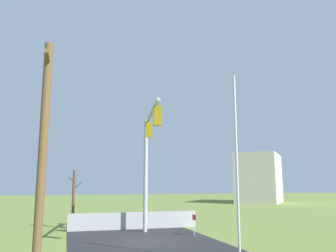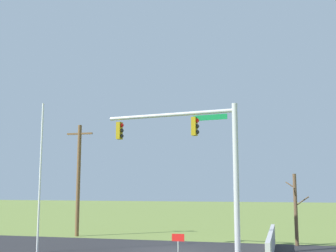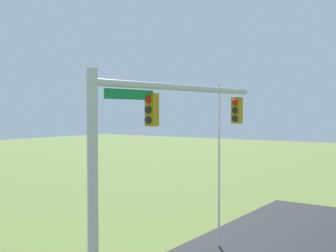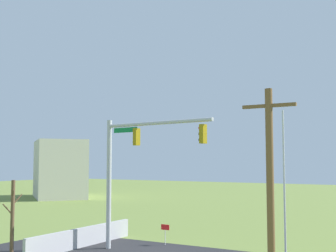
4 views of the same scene
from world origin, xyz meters
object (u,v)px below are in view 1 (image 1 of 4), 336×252
object	(u,v)px
utility_pole	(42,156)
bare_tree	(73,198)
open_sign	(194,220)
signal_mast	(148,150)
distant_building	(259,178)
flagpole	(237,166)

from	to	relation	value
utility_pole	bare_tree	size ratio (longest dim) A/B	1.88
bare_tree	open_sign	size ratio (longest dim) A/B	3.30
bare_tree	open_sign	distance (m)	8.81
signal_mast	utility_pole	bearing A→B (deg)	149.88
signal_mast	distant_building	xyz separation A→B (m)	(29.86, -25.72, -1.22)
bare_tree	distant_building	world-z (taller)	distant_building
open_sign	distant_building	bearing A→B (deg)	-37.06
flagpole	bare_tree	world-z (taller)	flagpole
bare_tree	distant_building	distance (m)	39.20
flagpole	distant_building	distance (m)	44.78
signal_mast	flagpole	bearing A→B (deg)	-167.10
bare_tree	distant_building	bearing A→B (deg)	-49.94
signal_mast	utility_pole	world-z (taller)	utility_pole
utility_pole	open_sign	bearing A→B (deg)	-42.68
open_sign	distant_building	distance (m)	38.19
utility_pole	flagpole	bearing A→B (deg)	-78.34
signal_mast	distant_building	size ratio (longest dim) A/B	0.69
bare_tree	open_sign	world-z (taller)	bare_tree
signal_mast	flagpole	distance (m)	8.33
flagpole	distant_building	bearing A→B (deg)	-32.24
bare_tree	signal_mast	bearing A→B (deg)	-137.66
flagpole	bare_tree	xyz separation A→B (m)	(12.68, 6.08, -1.74)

